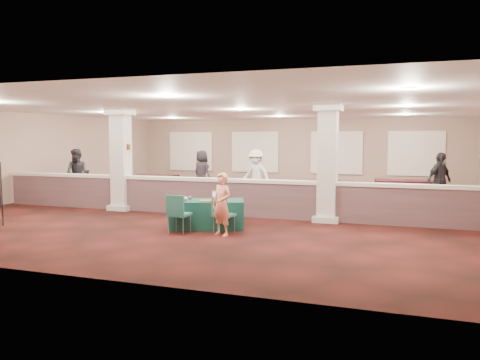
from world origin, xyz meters
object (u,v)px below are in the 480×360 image
(conf_chair_side, at_px, (178,211))
(attendee_b, at_px, (256,174))
(far_table_back_right, at_px, (404,191))
(attendee_d, at_px, (202,172))
(attendee_c, at_px, (439,181))
(conf_chair_main, at_px, (222,212))
(far_table_front_right, at_px, (332,191))
(far_table_front_left, at_px, (99,187))
(attendee_a, at_px, (78,174))
(near_table, at_px, (207,214))
(woman, at_px, (222,204))
(far_table_front_center, at_px, (189,194))
(far_table_back_center, at_px, (319,190))
(far_table_back_left, at_px, (156,183))

(conf_chair_side, height_order, attendee_b, attendee_b)
(far_table_back_right, xyz_separation_m, attendee_d, (-7.93, 0.30, 0.49))
(attendee_c, bearing_deg, conf_chair_main, 179.15)
(attendee_b, bearing_deg, far_table_front_right, 23.65)
(far_table_front_left, relative_size, attendee_a, 0.92)
(near_table, xyz_separation_m, far_table_back_right, (4.76, 6.60, 0.04))
(conf_chair_main, xyz_separation_m, woman, (0.08, -0.23, 0.22))
(far_table_front_center, height_order, attendee_d, attendee_d)
(conf_chair_main, distance_m, woman, 0.33)
(far_table_front_center, xyz_separation_m, attendee_d, (-0.92, 3.20, 0.52))
(conf_chair_side, bearing_deg, far_table_back_right, 56.80)
(near_table, height_order, attendee_b, attendee_b)
(near_table, distance_m, far_table_front_left, 8.34)
(far_table_back_right, bearing_deg, far_table_front_right, -175.45)
(far_table_back_center, xyz_separation_m, attendee_c, (4.06, -1.27, 0.57))
(far_table_back_left, distance_m, far_table_back_right, 9.93)
(conf_chair_side, distance_m, woman, 1.08)
(far_table_front_right, distance_m, far_table_back_left, 7.42)
(conf_chair_side, relative_size, attendee_b, 0.51)
(far_table_front_right, bearing_deg, far_table_front_left, -170.49)
(far_table_front_left, relative_size, attendee_b, 0.94)
(conf_chair_main, relative_size, far_table_front_right, 0.52)
(conf_chair_side, distance_m, far_table_front_right, 7.82)
(woman, bearing_deg, conf_chair_side, -147.26)
(woman, bearing_deg, attendee_c, 71.86)
(attendee_b, height_order, attendee_d, attendee_b)
(far_table_back_left, relative_size, attendee_b, 0.98)
(near_table, bearing_deg, far_table_front_center, 100.87)
(far_table_front_left, xyz_separation_m, attendee_d, (3.58, 2.01, 0.54))
(attendee_d, bearing_deg, near_table, 139.68)
(conf_chair_side, xyz_separation_m, far_table_front_left, (-6.42, 5.87, -0.21))
(far_table_back_right, relative_size, attendee_d, 1.11)
(conf_chair_main, relative_size, far_table_front_left, 0.51)
(attendee_c, bearing_deg, far_table_back_center, 113.25)
(far_table_front_center, bearing_deg, far_table_front_right, 30.96)
(attendee_a, bearing_deg, attendee_c, -8.76)
(conf_chair_side, bearing_deg, conf_chair_main, 24.90)
(woman, relative_size, far_table_front_center, 0.82)
(far_table_front_left, distance_m, far_table_back_right, 11.64)
(near_table, distance_m, conf_chair_side, 1.05)
(far_table_front_center, bearing_deg, woman, -56.50)
(far_table_back_right, xyz_separation_m, attendee_a, (-11.51, -3.00, 0.54))
(woman, bearing_deg, attendee_b, 122.25)
(far_table_front_left, distance_m, far_table_back_center, 8.67)
(conf_chair_main, distance_m, far_table_back_center, 7.24)
(near_table, bearing_deg, far_table_back_right, 33.75)
(far_table_front_left, bearing_deg, far_table_front_right, 9.51)
(near_table, relative_size, woman, 1.25)
(far_table_front_left, bearing_deg, far_table_back_center, 11.36)
(woman, xyz_separation_m, attendee_c, (5.10, 6.11, 0.17))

